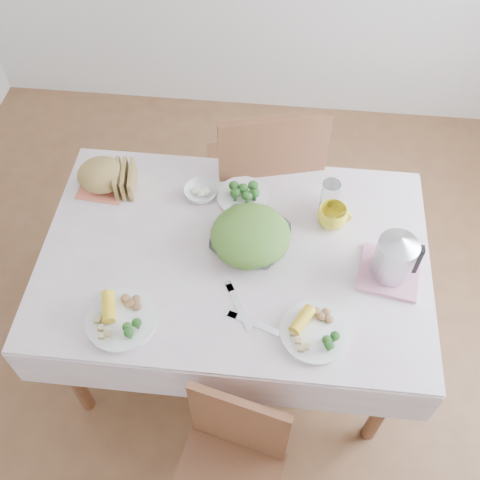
# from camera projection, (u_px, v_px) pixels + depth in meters

# --- Properties ---
(floor) EXTENTS (3.60, 3.60, 0.00)m
(floor) POSITION_uv_depth(u_px,v_px,m) (236.00, 341.00, 2.79)
(floor) COLOR brown
(floor) RESTS_ON ground
(dining_table) EXTENTS (1.40, 0.90, 0.75)m
(dining_table) POSITION_uv_depth(u_px,v_px,m) (235.00, 303.00, 2.49)
(dining_table) COLOR brown
(dining_table) RESTS_ON floor
(tablecloth) EXTENTS (1.50, 1.00, 0.01)m
(tablecloth) POSITION_uv_depth(u_px,v_px,m) (234.00, 253.00, 2.18)
(tablecloth) COLOR silver
(tablecloth) RESTS_ON dining_table
(chair_far) EXTENTS (0.59, 0.59, 1.06)m
(chair_far) POSITION_uv_depth(u_px,v_px,m) (261.00, 183.00, 2.79)
(chair_far) COLOR brown
(chair_far) RESTS_ON floor
(salad_bowl) EXTENTS (0.36, 0.36, 0.07)m
(salad_bowl) POSITION_uv_depth(u_px,v_px,m) (250.00, 240.00, 2.17)
(salad_bowl) COLOR white
(salad_bowl) RESTS_ON tablecloth
(dinner_plate_left) EXTENTS (0.28, 0.28, 0.02)m
(dinner_plate_left) POSITION_uv_depth(u_px,v_px,m) (122.00, 320.00, 1.99)
(dinner_plate_left) COLOR white
(dinner_plate_left) RESTS_ON tablecloth
(dinner_plate_right) EXTENTS (0.35, 0.35, 0.02)m
(dinner_plate_right) POSITION_uv_depth(u_px,v_px,m) (315.00, 333.00, 1.96)
(dinner_plate_right) COLOR white
(dinner_plate_right) RESTS_ON tablecloth
(broccoli_plate) EXTENTS (0.26, 0.26, 0.02)m
(broccoli_plate) POSITION_uv_depth(u_px,v_px,m) (243.00, 197.00, 2.33)
(broccoli_plate) COLOR beige
(broccoli_plate) RESTS_ON tablecloth
(napkin) EXTENTS (0.21, 0.21, 0.00)m
(napkin) POSITION_uv_depth(u_px,v_px,m) (104.00, 185.00, 2.38)
(napkin) COLOR #FD7C5C
(napkin) RESTS_ON tablecloth
(bread_loaf) EXTENTS (0.25, 0.24, 0.12)m
(bread_loaf) POSITION_uv_depth(u_px,v_px,m) (101.00, 176.00, 2.34)
(bread_loaf) COLOR olive
(bread_loaf) RESTS_ON napkin
(fruit_bowl) EXTENTS (0.18, 0.18, 0.04)m
(fruit_bowl) POSITION_uv_depth(u_px,v_px,m) (201.00, 192.00, 2.33)
(fruit_bowl) COLOR white
(fruit_bowl) RESTS_ON tablecloth
(yellow_mug) EXTENTS (0.15, 0.15, 0.09)m
(yellow_mug) POSITION_uv_depth(u_px,v_px,m) (332.00, 216.00, 2.22)
(yellow_mug) COLOR yellow
(yellow_mug) RESTS_ON tablecloth
(glass_tumbler) EXTENTS (0.10, 0.10, 0.14)m
(glass_tumbler) POSITION_uv_depth(u_px,v_px,m) (329.00, 197.00, 2.26)
(glass_tumbler) COLOR white
(glass_tumbler) RESTS_ON tablecloth
(pink_tray) EXTENTS (0.25, 0.25, 0.02)m
(pink_tray) POSITION_uv_depth(u_px,v_px,m) (389.00, 272.00, 2.11)
(pink_tray) COLOR #CB7C96
(pink_tray) RESTS_ON tablecloth
(electric_kettle) EXTENTS (0.19, 0.19, 0.21)m
(electric_kettle) POSITION_uv_depth(u_px,v_px,m) (396.00, 255.00, 2.02)
(electric_kettle) COLOR #B2B5BA
(electric_kettle) RESTS_ON pink_tray
(fork_left) EXTENTS (0.12, 0.20, 0.00)m
(fork_left) POSITION_uv_depth(u_px,v_px,m) (239.00, 307.00, 2.03)
(fork_left) COLOR silver
(fork_left) RESTS_ON tablecloth
(knife) EXTENTS (0.21, 0.09, 0.00)m
(knife) POSITION_uv_depth(u_px,v_px,m) (256.00, 324.00, 1.99)
(knife) COLOR silver
(knife) RESTS_ON tablecloth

